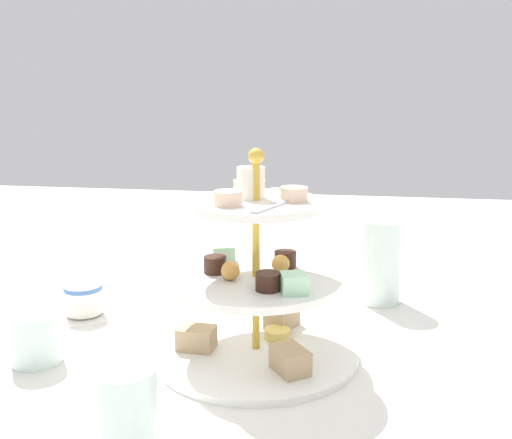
% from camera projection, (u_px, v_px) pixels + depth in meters
% --- Properties ---
extents(ground_plane, '(2.40, 2.40, 0.00)m').
position_uv_depth(ground_plane, '(256.00, 355.00, 0.79)').
color(ground_plane, silver).
extents(tiered_serving_stand, '(0.27, 0.27, 0.28)m').
position_uv_depth(tiered_serving_stand, '(256.00, 294.00, 0.77)').
color(tiered_serving_stand, white).
rests_on(tiered_serving_stand, ground_plane).
extents(water_glass_tall_right, '(0.07, 0.07, 0.14)m').
position_uv_depth(water_glass_tall_right, '(381.00, 262.00, 0.97)').
color(water_glass_tall_right, silver).
rests_on(water_glass_tall_right, ground_plane).
extents(water_glass_short_left, '(0.06, 0.06, 0.07)m').
position_uv_depth(water_glass_short_left, '(36.00, 338.00, 0.76)').
color(water_glass_short_left, silver).
rests_on(water_glass_short_left, ground_plane).
extents(teacup_with_saucer, '(0.09, 0.09, 0.05)m').
position_uv_depth(teacup_with_saucer, '(84.00, 301.00, 0.92)').
color(teacup_with_saucer, white).
rests_on(teacup_with_saucer, ground_plane).
extents(butter_knife_right, '(0.10, 0.15, 0.00)m').
position_uv_depth(butter_knife_right, '(203.00, 277.00, 1.10)').
color(butter_knife_right, silver).
rests_on(butter_knife_right, ground_plane).
extents(water_glass_mid_back, '(0.06, 0.06, 0.09)m').
position_uv_depth(water_glass_mid_back, '(126.00, 414.00, 0.56)').
color(water_glass_mid_back, silver).
rests_on(water_glass_mid_back, ground_plane).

